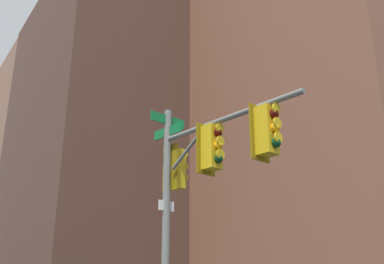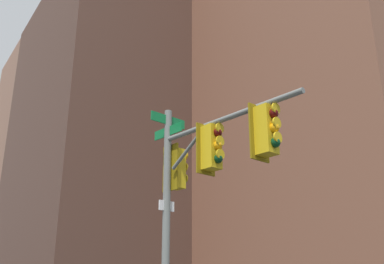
% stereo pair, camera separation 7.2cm
% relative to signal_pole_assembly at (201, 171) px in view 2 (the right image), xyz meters
% --- Properties ---
extents(signal_pole_assembly, '(4.49, 1.23, 6.33)m').
position_rel_signal_pole_assembly_xyz_m(signal_pole_assembly, '(0.00, 0.00, 0.00)').
color(signal_pole_assembly, slate).
rests_on(signal_pole_assembly, ground_plane).
extents(building_brick_nearside, '(20.84, 21.53, 48.08)m').
position_rel_signal_pole_assembly_xyz_m(building_brick_nearside, '(-14.85, 25.75, 19.50)').
color(building_brick_nearside, brown).
rests_on(building_brick_nearside, ground_plane).
extents(building_brick_midblock, '(22.24, 17.72, 32.33)m').
position_rel_signal_pole_assembly_xyz_m(building_brick_midblock, '(-33.82, 12.81, 11.62)').
color(building_brick_midblock, '#4C3328').
rests_on(building_brick_midblock, ground_plane).
extents(building_brick_farside, '(22.98, 16.81, 33.76)m').
position_rel_signal_pole_assembly_xyz_m(building_brick_farside, '(-48.13, 12.96, 12.34)').
color(building_brick_farside, '#845B47').
rests_on(building_brick_farside, ground_plane).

